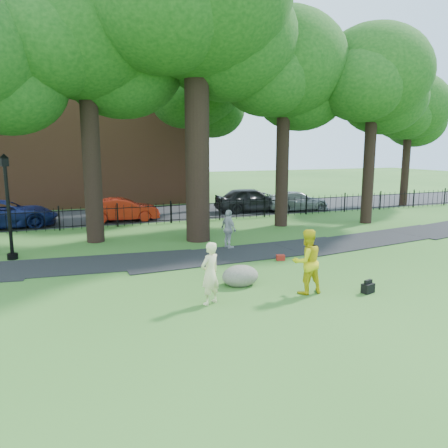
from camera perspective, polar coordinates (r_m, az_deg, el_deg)
name	(u,v)px	position (r m, az deg, el deg)	size (l,w,h in m)	color
ground	(266,283)	(14.28, 5.51, -7.69)	(120.00, 120.00, 0.00)	#2E5C20
footpath	(245,253)	(18.08, 2.72, -3.84)	(36.00, 2.60, 0.03)	black
street	(156,213)	(29.10, -8.93, 1.38)	(80.00, 7.00, 0.02)	black
iron_fence	(171,213)	(25.16, -6.96, 1.46)	(44.00, 0.04, 1.20)	black
brick_building	(79,125)	(36.19, -18.41, 12.22)	(18.00, 8.00, 12.00)	brown
big_tree	(198,10)	(21.02, -3.41, 26.08)	(10.08, 8.61, 14.37)	black
tree_row	(198,64)	(21.90, -3.47, 20.09)	(26.82, 7.96, 12.42)	black
woman	(210,273)	(12.18, -1.84, -6.45)	(0.65, 0.42, 1.77)	beige
man	(307,261)	(13.26, 10.76, -4.83)	(0.95, 0.74, 1.95)	gold
pedestrian	(229,229)	(18.72, 0.60, -0.68)	(0.99, 0.41, 1.70)	#A4A3A8
boulder	(240,274)	(13.96, 2.13, -6.57)	(1.19, 0.90, 0.70)	#636153
lamppost	(8,208)	(18.68, -26.33, 1.84)	(0.41, 0.41, 4.09)	black
backpack	(368,288)	(13.96, 18.28, -7.97)	(0.39, 0.24, 0.29)	black
red_bag	(281,258)	(17.07, 7.39, -4.38)	(0.32, 0.20, 0.22)	maroon
red_sedan	(123,210)	(26.30, -13.10, 1.83)	(1.45, 4.17, 1.37)	#AD1D0D
navy_van	(4,214)	(26.28, -26.84, 1.15)	(2.52, 5.46, 1.52)	#0D1645
grey_car	(251,200)	(29.44, 3.53, 3.21)	(1.95, 4.84, 1.65)	black
silver_car	(296,201)	(30.32, 9.41, 2.97)	(1.84, 4.52, 1.31)	gray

